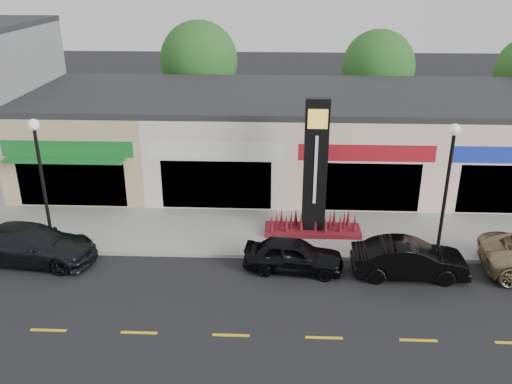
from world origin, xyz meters
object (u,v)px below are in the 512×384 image
lamp_west_near (41,171)px  lamp_east_near (448,178)px  car_dark_sedan (31,244)px  car_black_sedan (293,255)px  car_black_conv (409,259)px  pylon_sign (314,188)px

lamp_west_near → lamp_east_near: size_ratio=1.00×
car_dark_sedan → car_black_sedan: 10.48m
lamp_west_near → car_black_conv: size_ratio=1.26×
lamp_east_near → pylon_sign: (-5.00, 1.70, -1.20)m
lamp_west_near → lamp_east_near: 16.00m
lamp_east_near → car_black_conv: (-1.51, -1.55, -2.76)m
lamp_east_near → car_black_sedan: (-5.91, -1.30, -2.82)m
car_dark_sedan → car_black_conv: 14.88m
pylon_sign → car_dark_sedan: 11.81m
lamp_east_near → car_dark_sedan: size_ratio=1.05×
car_dark_sedan → car_black_sedan: car_dark_sedan is taller
car_black_sedan → car_black_conv: 4.41m
car_black_conv → pylon_sign: bearing=47.7°
car_dark_sedan → lamp_west_near: bearing=-14.3°
lamp_west_near → pylon_sign: size_ratio=0.91×
lamp_east_near → car_black_sedan: lamp_east_near is taller
lamp_west_near → pylon_sign: (11.00, 1.70, -1.20)m
lamp_west_near → car_black_conv: bearing=-6.1°
lamp_west_near → car_black_sedan: 10.56m
pylon_sign → car_black_sedan: (-0.91, -3.00, -1.62)m
car_black_conv → lamp_east_near: bearing=-43.8°
lamp_east_near → car_black_conv: lamp_east_near is taller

